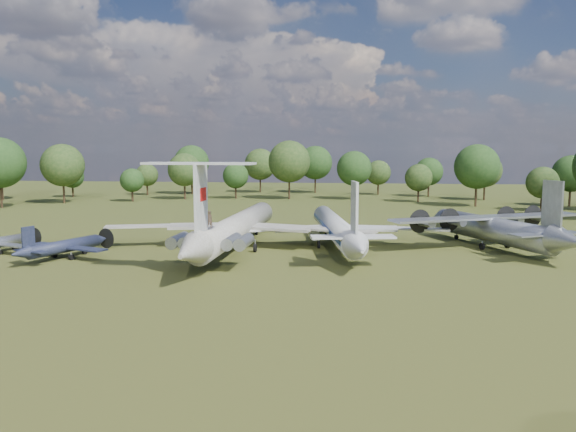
% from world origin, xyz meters
% --- Properties ---
extents(ground, '(300.00, 300.00, 0.00)m').
position_xyz_m(ground, '(0.00, 0.00, 0.00)').
color(ground, '#2A4015').
rests_on(ground, ground).
extents(il62_airliner, '(38.19, 49.03, 4.72)m').
position_xyz_m(il62_airliner, '(3.82, 1.24, 2.36)').
color(il62_airliner, beige).
rests_on(il62_airliner, ground).
extents(tu104_jet, '(38.16, 46.60, 4.17)m').
position_xyz_m(tu104_jet, '(16.87, 4.62, 2.09)').
color(tu104_jet, silver).
rests_on(tu104_jet, ground).
extents(an12_transport, '(39.83, 41.48, 4.25)m').
position_xyz_m(an12_transport, '(37.89, 6.31, 2.13)').
color(an12_transport, '#94969B').
rests_on(an12_transport, ground).
extents(small_prop_west, '(16.23, 18.73, 2.31)m').
position_xyz_m(small_prop_west, '(-15.99, -7.69, 1.15)').
color(small_prop_west, black).
rests_on(small_prop_west, ground).
extents(person_on_il62, '(0.82, 0.67, 1.94)m').
position_xyz_m(person_on_il62, '(3.50, -11.98, 5.69)').
color(person_on_il62, '#8E6448').
rests_on(person_on_il62, il62_airliner).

